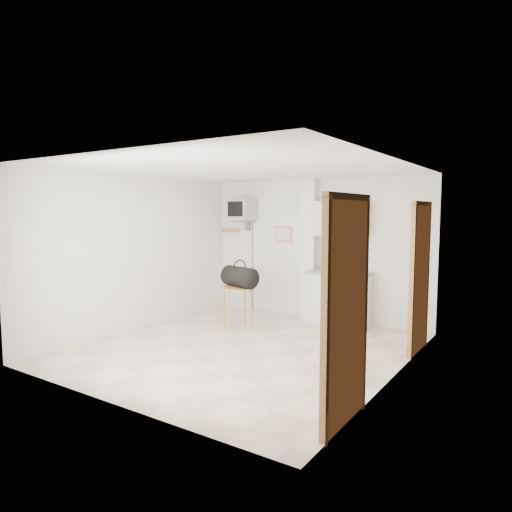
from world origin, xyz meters
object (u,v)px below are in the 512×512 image
Objects in this scene: round_table at (237,293)px; duffel_bag at (240,277)px; crt_television at (242,211)px; water_bottle at (356,366)px.

duffel_bag is at bearing 57.22° from round_table.
round_table is 0.28m from duffel_bag.
crt_television is 3.15× the size of duffel_bag.
water_bottle is at bearing -24.27° from round_table.
duffel_bag is 2.05× the size of water_bottle.
water_bottle is at bearing -35.35° from crt_television.
duffel_bag reaches higher than round_table.
round_table is at bearing -58.25° from crt_television.
round_table is at bearing 155.73° from water_bottle.
crt_television is 6.46× the size of water_bottle.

